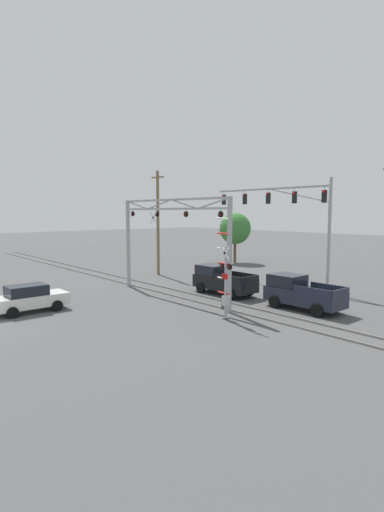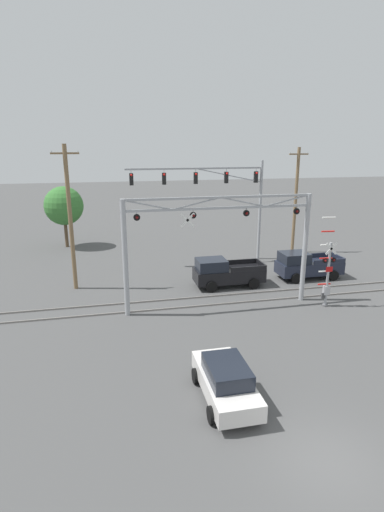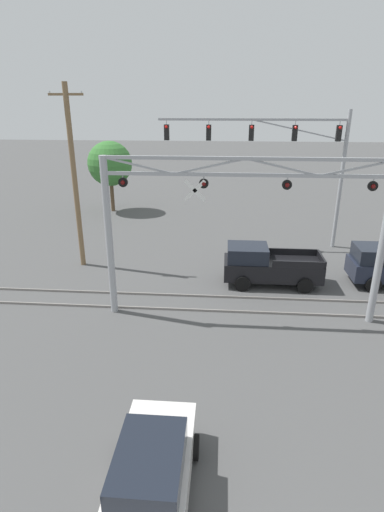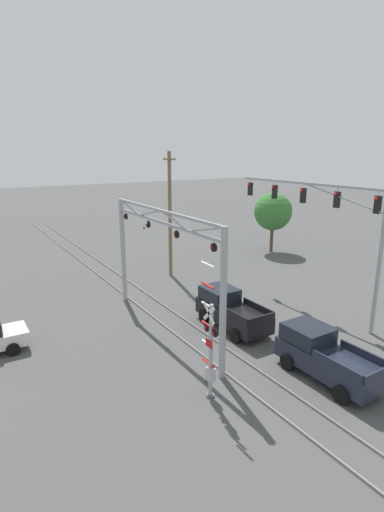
% 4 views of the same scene
% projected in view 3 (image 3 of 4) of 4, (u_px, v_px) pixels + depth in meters
% --- Properties ---
extents(rail_track_near, '(80.00, 0.08, 0.10)m').
position_uv_depth(rail_track_near, '(239.00, 312.00, 17.95)').
color(rail_track_near, gray).
rests_on(rail_track_near, ground_plane).
extents(rail_track_far, '(80.00, 0.08, 0.10)m').
position_uv_depth(rail_track_far, '(238.00, 297.00, 19.28)').
color(rail_track_far, gray).
rests_on(rail_track_far, ground_plane).
extents(crossing_gantry, '(11.53, 0.31, 6.90)m').
position_uv_depth(crossing_gantry, '(243.00, 220.00, 16.12)').
color(crossing_gantry, '#9EA0A5').
rests_on(crossing_gantry, ground_plane).
extents(traffic_signal_span, '(11.45, 0.39, 8.50)m').
position_uv_depth(traffic_signal_span, '(292.00, 151.00, 24.29)').
color(traffic_signal_span, '#9EA0A5').
rests_on(traffic_signal_span, ground_plane).
extents(pickup_truck_lead, '(4.94, 2.16, 2.06)m').
position_uv_depth(pickup_truck_lead, '(267.00, 265.00, 20.50)').
color(pickup_truck_lead, black).
rests_on(pickup_truck_lead, ground_plane).
extents(sedan_waiting, '(2.04, 4.31, 1.66)m').
position_uv_depth(sedan_waiting, '(151.00, 475.00, 9.16)').
color(sedan_waiting, silver).
rests_on(sedan_waiting, ground_plane).
extents(utility_pole_left, '(1.80, 0.28, 9.83)m').
position_uv_depth(utility_pole_left, '(74.00, 177.00, 21.52)').
color(utility_pole_left, brown).
rests_on(utility_pole_left, ground_plane).
extents(background_tree_beyond_span, '(3.71, 3.71, 5.93)m').
position_uv_depth(background_tree_beyond_span, '(110.00, 164.00, 33.49)').
color(background_tree_beyond_span, brown).
rests_on(background_tree_beyond_span, ground_plane).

